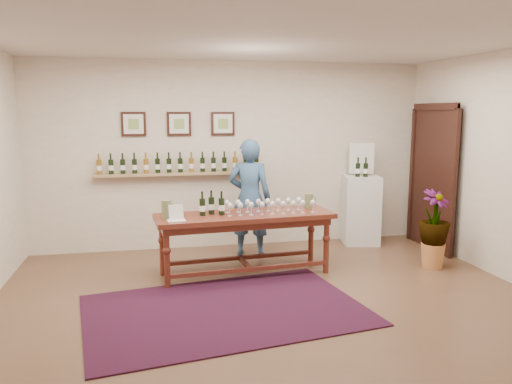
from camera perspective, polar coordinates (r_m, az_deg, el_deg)
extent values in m
plane|color=brown|center=(5.53, 1.77, -12.64)|extent=(6.00, 6.00, 0.00)
plane|color=beige|center=(7.61, -2.68, 4.21)|extent=(6.00, 0.00, 6.00)
plane|color=beige|center=(2.85, 14.03, -4.30)|extent=(6.00, 0.00, 6.00)
plane|color=beige|center=(5.19, 1.93, 17.43)|extent=(6.00, 6.00, 0.00)
cube|color=tan|center=(7.46, -8.63, 2.09)|extent=(2.50, 0.16, 0.04)
cube|color=black|center=(7.94, 19.78, 1.35)|extent=(0.10, 1.00, 2.10)
cube|color=black|center=(7.92, 19.47, 1.34)|extent=(0.04, 1.12, 2.22)
cube|color=black|center=(7.46, -13.82, 7.55)|extent=(0.35, 0.03, 0.35)
cube|color=silver|center=(7.45, -13.82, 7.55)|extent=(0.28, 0.01, 0.28)
cube|color=#7FA050|center=(7.44, -13.82, 7.55)|extent=(0.15, 0.00, 0.15)
cube|color=black|center=(7.47, -8.79, 7.71)|extent=(0.35, 0.03, 0.35)
cube|color=silver|center=(7.46, -8.78, 7.71)|extent=(0.28, 0.01, 0.28)
cube|color=#7FA050|center=(7.45, -8.78, 7.71)|extent=(0.15, 0.00, 0.15)
cube|color=black|center=(7.54, -3.81, 7.81)|extent=(0.35, 0.03, 0.35)
cube|color=silver|center=(7.52, -3.79, 7.80)|extent=(0.28, 0.01, 0.28)
cube|color=#7FA050|center=(7.52, -3.78, 7.80)|extent=(0.15, 0.00, 0.15)
cube|color=#450C16|center=(5.36, -3.55, -13.30)|extent=(3.08, 2.29, 0.02)
cube|color=#4A2112|center=(6.28, -1.30, -2.75)|extent=(2.27, 0.88, 0.06)
cube|color=#4A2112|center=(6.29, -1.29, -3.38)|extent=(2.14, 0.75, 0.10)
cylinder|color=#4A2112|center=(5.95, -10.15, -7.48)|extent=(0.08, 0.08, 0.73)
cylinder|color=#4A2112|center=(6.47, 8.04, -6.06)|extent=(0.08, 0.08, 0.73)
cylinder|color=#4A2112|center=(6.43, -10.67, -6.23)|extent=(0.08, 0.08, 0.73)
cylinder|color=#4A2112|center=(6.92, 6.30, -5.03)|extent=(0.08, 0.08, 0.73)
cube|color=#4A2112|center=(6.20, -0.65, -8.81)|extent=(2.02, 0.21, 0.05)
cube|color=#4A2112|center=(6.66, -1.85, -7.52)|extent=(2.02, 0.21, 0.05)
cube|color=#4A2112|center=(6.43, -1.28, -8.14)|extent=(0.09, 0.51, 0.05)
cube|color=silver|center=(5.94, -9.13, -2.31)|extent=(0.22, 0.17, 0.19)
cube|color=silver|center=(8.00, 11.88, -2.01)|extent=(0.63, 0.63, 1.07)
cube|color=silver|center=(8.02, 11.99, 3.79)|extent=(0.38, 0.10, 0.53)
cone|color=#C27940|center=(7.07, 19.52, -6.88)|extent=(0.31, 0.31, 0.33)
imported|color=#193E1B|center=(6.96, 19.72, -3.28)|extent=(0.62, 0.62, 0.58)
imported|color=#335378|center=(7.13, -0.73, -0.66)|extent=(0.71, 0.59, 1.68)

